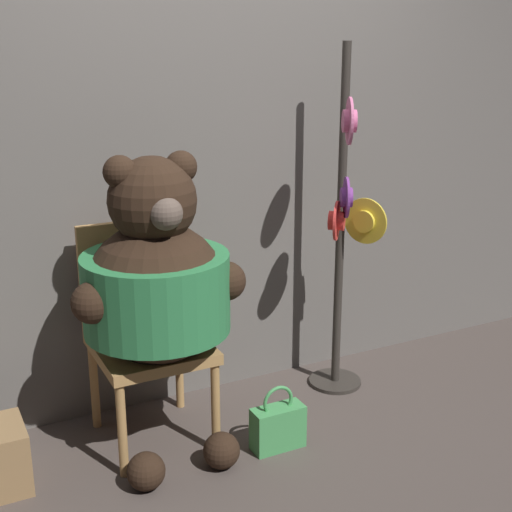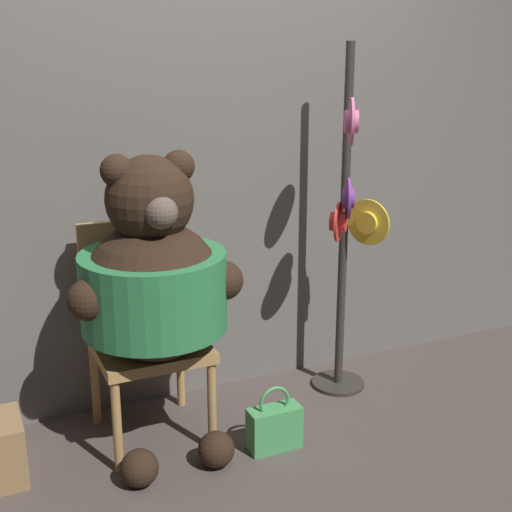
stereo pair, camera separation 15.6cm
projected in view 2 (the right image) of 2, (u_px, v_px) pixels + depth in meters
The scene contains 6 objects.
ground_plane at pixel (259, 439), 3.32m from camera, with size 14.00×14.00×0.00m, color #4C423D.
wall_back at pixel (206, 126), 3.47m from camera, with size 8.00×0.10×2.76m.
chair at pixel (143, 323), 3.28m from camera, with size 0.49×0.51×0.99m.
teddy_bear at pixel (154, 282), 3.06m from camera, with size 0.76×0.68×1.35m.
hat_display_rack at pixel (347, 238), 3.53m from camera, with size 0.31×0.40×1.78m.
handbag_on_ground at pixel (274, 427), 3.22m from camera, with size 0.24×0.11×0.31m.
Camera 2 is at (-1.20, -2.66, 1.80)m, focal length 50.00 mm.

